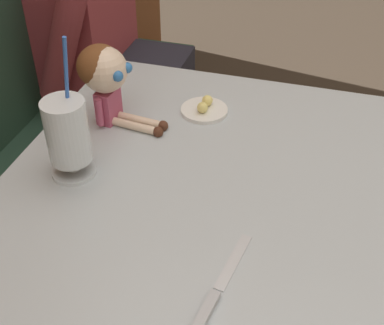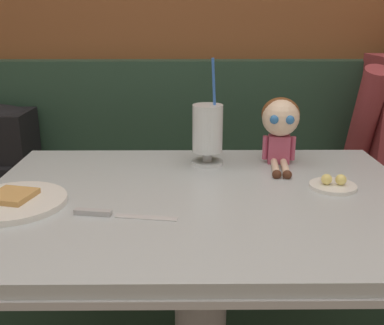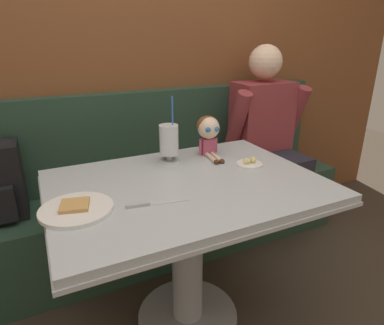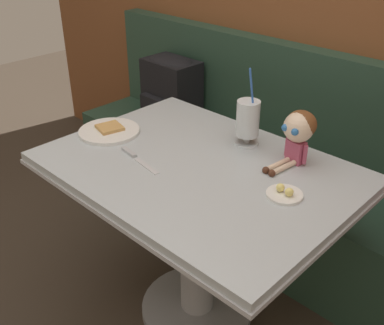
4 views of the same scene
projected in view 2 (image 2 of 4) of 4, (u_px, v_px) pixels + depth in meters
name	position (u px, v px, depth m)	size (l,w,h in m)	color
wood_panel_wall	(196.00, 7.00, 1.83)	(4.40, 0.08, 2.40)	brown
booth_bench	(196.00, 232.00, 1.87)	(2.60, 0.48, 1.00)	#233D2D
diner_table	(201.00, 264.00, 1.20)	(1.11, 0.81, 0.74)	#B2BCC1
toast_plate	(13.00, 201.00, 1.08)	(0.25, 0.25, 0.03)	white
milkshake_glass	(208.00, 131.00, 1.35)	(0.10, 0.10, 0.32)	silver
butter_saucer	(333.00, 185.00, 1.18)	(0.12, 0.12, 0.04)	white
butter_knife	(108.00, 214.00, 1.02)	(0.24, 0.05, 0.01)	silver
seated_doll	(280.00, 121.00, 1.35)	(0.12, 0.22, 0.20)	#B74C6B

